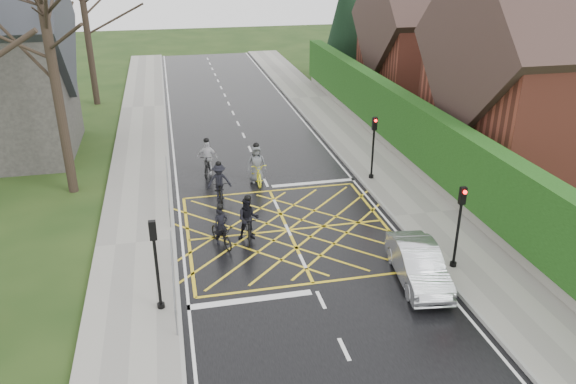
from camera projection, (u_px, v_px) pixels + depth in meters
name	position (u px, v px, depth m)	size (l,w,h in m)	color
ground	(288.00, 230.00, 22.80)	(120.00, 120.00, 0.00)	black
road	(288.00, 230.00, 22.80)	(9.00, 80.00, 0.01)	black
sidewalk_right	(425.00, 214.00, 23.95)	(3.00, 80.00, 0.15)	gray
sidewalk_left	(136.00, 244.00, 21.59)	(3.00, 80.00, 0.15)	gray
stone_wall	(407.00, 157.00, 29.53)	(0.50, 38.00, 0.70)	slate
hedge	(410.00, 125.00, 28.82)	(0.90, 38.00, 2.80)	#15340E
house_near	(565.00, 76.00, 27.34)	(11.80, 9.80, 11.30)	brown
house_far	(436.00, 40.00, 39.98)	(9.80, 8.80, 10.30)	brown
conifer	(348.00, 18.00, 46.07)	(4.60, 4.60, 10.00)	black
tree_near	(44.00, 16.00, 23.16)	(9.24, 9.24, 11.44)	black
railing_south	(173.00, 272.00, 18.45)	(0.05, 5.04, 1.03)	slate
railing_north	(168.00, 184.00, 25.13)	(0.05, 6.04, 1.03)	slate
traffic_light_ne	(373.00, 149.00, 26.87)	(0.24, 0.31, 3.21)	black
traffic_light_se	(458.00, 228.00, 19.38)	(0.24, 0.31, 3.21)	black
traffic_light_sw	(157.00, 266.00, 17.11)	(0.24, 0.31, 3.21)	black
cyclist_rear	(221.00, 232.00, 21.52)	(1.13, 1.82, 1.67)	black
cyclist_back	(249.00, 223.00, 21.81)	(0.93, 1.95, 1.90)	black
cyclist_mid	(220.00, 185.00, 25.33)	(1.08, 1.87, 1.82)	black
cyclist_front	(208.00, 161.00, 28.01)	(1.10, 1.98, 1.91)	black
cyclist_lead	(257.00, 169.00, 27.09)	(0.92, 2.09, 2.01)	yellow
car	(418.00, 264.00, 19.14)	(1.37, 3.93, 1.29)	silver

